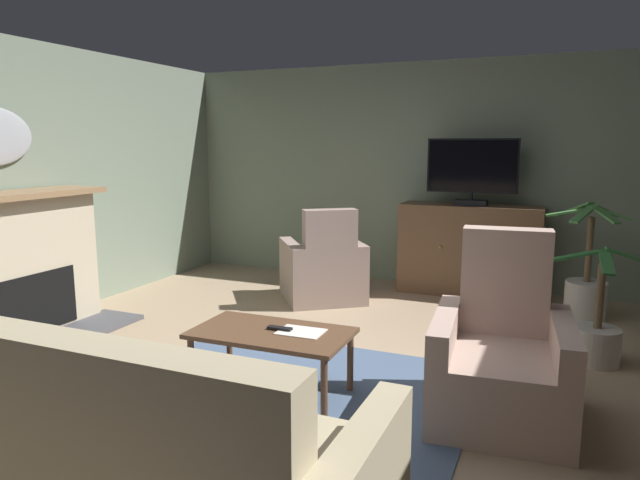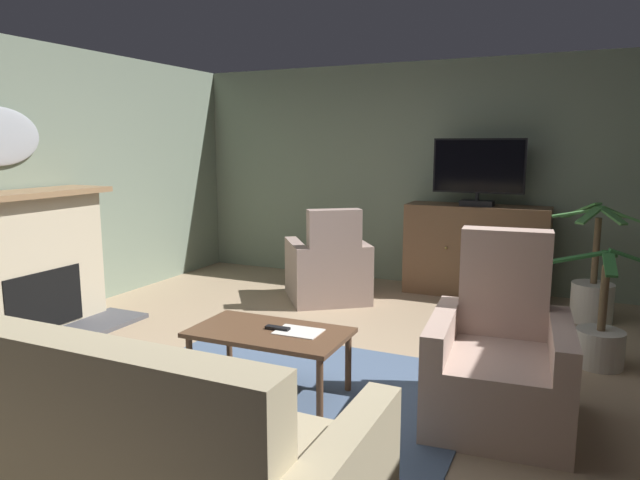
% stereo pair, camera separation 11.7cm
% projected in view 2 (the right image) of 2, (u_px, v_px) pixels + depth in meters
% --- Properties ---
extents(ground_plane, '(6.57, 6.96, 0.04)m').
position_uv_depth(ground_plane, '(310.00, 382.00, 4.13)').
color(ground_plane, tan).
extents(wall_back, '(6.57, 0.10, 2.63)m').
position_uv_depth(wall_back, '(427.00, 175.00, 6.80)').
color(wall_back, gray).
rests_on(wall_back, ground_plane).
extents(wall_left, '(0.10, 6.96, 2.63)m').
position_uv_depth(wall_left, '(7.00, 185.00, 5.16)').
color(wall_left, gray).
rests_on(wall_left, ground_plane).
extents(rug_central, '(2.38, 2.11, 0.01)m').
position_uv_depth(rug_central, '(284.00, 397.00, 3.82)').
color(rug_central, slate).
rests_on(rug_central, ground_plane).
extents(fireplace, '(0.87, 1.59, 1.28)m').
position_uv_depth(fireplace, '(28.00, 267.00, 5.04)').
color(fireplace, '#4C4C51').
rests_on(fireplace, ground_plane).
extents(tv_cabinet, '(1.54, 0.50, 1.01)m').
position_uv_depth(tv_cabinet, '(475.00, 253.00, 6.35)').
color(tv_cabinet, '#4A3523').
rests_on(tv_cabinet, ground_plane).
extents(television, '(0.97, 0.20, 0.73)m').
position_uv_depth(television, '(478.00, 170.00, 6.15)').
color(television, black).
rests_on(television, tv_cabinet).
extents(coffee_table, '(1.06, 0.61, 0.45)m').
position_uv_depth(coffee_table, '(269.00, 337.00, 3.82)').
color(coffee_table, brown).
rests_on(coffee_table, ground_plane).
extents(tv_remote, '(0.17, 0.05, 0.02)m').
position_uv_depth(tv_remote, '(278.00, 328.00, 3.82)').
color(tv_remote, black).
rests_on(tv_remote, coffee_table).
extents(folded_newspaper, '(0.31, 0.23, 0.01)m').
position_uv_depth(folded_newspaper, '(298.00, 332.00, 3.78)').
color(folded_newspaper, silver).
rests_on(folded_newspaper, coffee_table).
extents(sofa_floral, '(2.02, 0.91, 0.95)m').
position_uv_depth(sofa_floral, '(142.00, 459.00, 2.50)').
color(sofa_floral, tan).
rests_on(sofa_floral, ground_plane).
extents(armchair_by_fireplace, '(1.15, 1.16, 1.02)m').
position_uv_depth(armchair_by_fireplace, '(328.00, 270.00, 6.17)').
color(armchair_by_fireplace, '#A3897F').
rests_on(armchair_by_fireplace, ground_plane).
extents(armchair_angled_to_table, '(0.90, 0.98, 1.14)m').
position_uv_depth(armchair_angled_to_table, '(499.00, 364.00, 3.50)').
color(armchair_angled_to_table, '#BC9E8E').
rests_on(armchair_angled_to_table, ground_plane).
extents(potted_plant_on_hearth_side, '(0.98, 0.85, 0.91)m').
position_uv_depth(potted_plant_on_hearth_side, '(600.00, 339.00, 4.34)').
color(potted_plant_on_hearth_side, beige).
rests_on(potted_plant_on_hearth_side, ground_plane).
extents(potted_plant_small_fern_corner, '(0.76, 0.79, 1.14)m').
position_uv_depth(potted_plant_small_fern_corner, '(592.00, 295.00, 5.43)').
color(potted_plant_small_fern_corner, beige).
rests_on(potted_plant_small_fern_corner, ground_plane).
extents(cat, '(0.63, 0.36, 0.22)m').
position_uv_depth(cat, '(85.00, 357.00, 4.26)').
color(cat, beige).
rests_on(cat, ground_plane).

